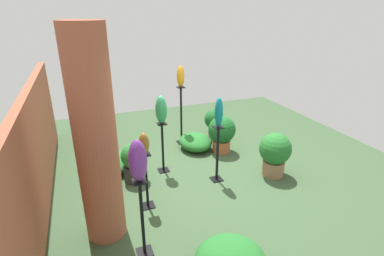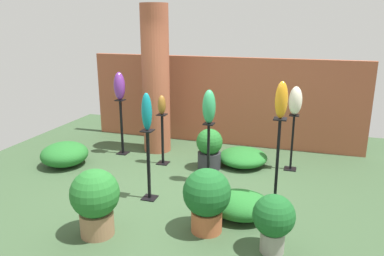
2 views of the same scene
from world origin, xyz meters
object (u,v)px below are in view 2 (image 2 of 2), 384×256
(pedestal_jade, at_px, (208,156))
(potted_plant_front_left, at_px, (95,199))
(art_vase_ivory, at_px, (295,101))
(pedestal_teal, at_px, (149,168))
(pedestal_ivory, at_px, (292,145))
(art_vase_bronze, at_px, (162,105))
(pedestal_amber, at_px, (277,172))
(art_vase_amber, at_px, (281,100))
(art_vase_violet, at_px, (119,86))
(potted_plant_mid_right, at_px, (274,219))
(brick_pillar, at_px, (156,80))
(potted_plant_front_right, at_px, (207,197))
(potted_plant_mid_left, at_px, (209,148))
(pedestal_bronze, at_px, (163,142))
(art_vase_teal, at_px, (147,112))
(pedestal_violet, at_px, (122,130))
(art_vase_jade, at_px, (209,107))

(pedestal_jade, distance_m, potted_plant_front_left, 2.05)
(pedestal_jade, distance_m, art_vase_ivory, 1.71)
(pedestal_teal, relative_size, pedestal_ivory, 1.06)
(pedestal_ivory, relative_size, art_vase_bronze, 2.93)
(pedestal_amber, height_order, art_vase_amber, art_vase_amber)
(art_vase_violet, distance_m, art_vase_amber, 3.38)
(potted_plant_mid_right, relative_size, potted_plant_front_left, 0.82)
(pedestal_ivory, xyz_separation_m, art_vase_amber, (-0.11, -1.67, 1.10))
(brick_pillar, distance_m, potted_plant_front_right, 3.23)
(art_vase_violet, bearing_deg, potted_plant_mid_right, -37.50)
(potted_plant_mid_left, bearing_deg, potted_plant_front_left, -106.57)
(pedestal_bronze, distance_m, potted_plant_mid_right, 3.00)
(pedestal_teal, relative_size, potted_plant_front_left, 1.25)
(pedestal_teal, height_order, art_vase_amber, art_vase_amber)
(pedestal_jade, xyz_separation_m, pedestal_ivory, (1.21, 0.94, 0.00))
(pedestal_jade, height_order, art_vase_violet, art_vase_violet)
(art_vase_ivory, distance_m, potted_plant_front_right, 2.59)
(pedestal_jade, relative_size, art_vase_teal, 1.86)
(pedestal_jade, distance_m, potted_plant_front_right, 1.43)
(potted_plant_front_right, bearing_deg, pedestal_violet, 136.33)
(art_vase_ivory, relative_size, potted_plant_front_right, 0.59)
(art_vase_teal, bearing_deg, brick_pillar, 109.63)
(pedestal_teal, distance_m, pedestal_ivory, 2.55)
(pedestal_bronze, height_order, art_vase_ivory, art_vase_ivory)
(pedestal_violet, height_order, potted_plant_front_right, pedestal_violet)
(brick_pillar, xyz_separation_m, art_vase_jade, (1.36, -1.18, -0.16))
(pedestal_bronze, distance_m, pedestal_teal, 1.38)
(art_vase_bronze, height_order, art_vase_ivory, art_vase_ivory)
(art_vase_amber, distance_m, potted_plant_mid_left, 2.14)
(art_vase_jade, height_order, art_vase_teal, art_vase_teal)
(art_vase_jade, distance_m, art_vase_ivory, 1.53)
(pedestal_jade, height_order, pedestal_amber, pedestal_amber)
(potted_plant_mid_right, bearing_deg, pedestal_ivory, 88.94)
(pedestal_teal, relative_size, potted_plant_front_right, 1.29)
(potted_plant_front_right, bearing_deg, art_vase_jade, 104.53)
(pedestal_bronze, distance_m, pedestal_violet, 0.97)
(pedestal_violet, xyz_separation_m, potted_plant_mid_left, (1.78, -0.22, -0.11))
(potted_plant_front_left, bearing_deg, potted_plant_mid_left, 73.43)
(pedestal_ivory, height_order, art_vase_amber, art_vase_amber)
(potted_plant_mid_right, bearing_deg, pedestal_teal, 156.96)
(pedestal_jade, height_order, pedestal_violet, pedestal_violet)
(potted_plant_front_right, bearing_deg, pedestal_amber, 41.36)
(pedestal_ivory, height_order, art_vase_ivory, art_vase_ivory)
(pedestal_jade, xyz_separation_m, pedestal_violet, (-1.91, 0.78, 0.04))
(art_vase_teal, bearing_deg, pedestal_amber, 2.37)
(art_vase_ivory, bearing_deg, pedestal_jade, -142.22)
(pedestal_teal, height_order, pedestal_ivory, pedestal_teal)
(pedestal_ivory, relative_size, art_vase_teal, 1.87)
(art_vase_jade, relative_size, potted_plant_front_left, 0.63)
(art_vase_bronze, xyz_separation_m, potted_plant_front_left, (0.12, -2.38, -0.62))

